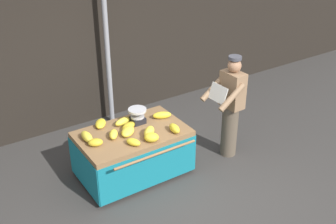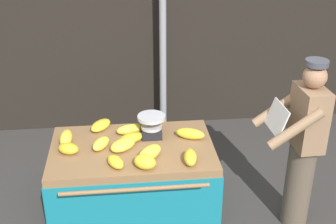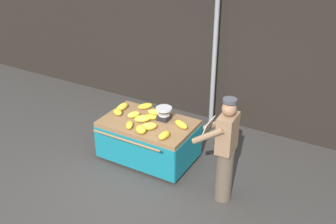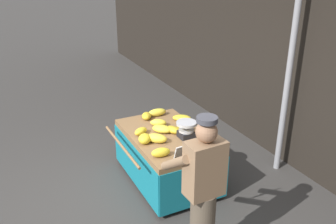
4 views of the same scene
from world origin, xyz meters
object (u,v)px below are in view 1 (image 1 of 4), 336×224
Objects in this scene: street_pole at (107,41)px; banana_bunch_7 at (149,132)px; banana_bunch_8 at (128,131)px; banana_bunch_9 at (87,137)px; banana_cart at (133,144)px; banana_bunch_10 at (101,124)px; banana_bunch_2 at (113,134)px; banana_bunch_11 at (133,142)px; banana_bunch_3 at (151,137)px; banana_bunch_0 at (174,128)px; vendor_person at (230,107)px; banana_bunch_4 at (162,115)px; banana_bunch_6 at (95,142)px; weighing_scale at (137,116)px; banana_bunch_1 at (129,126)px; banana_bunch_5 at (123,121)px.

banana_bunch_7 is at bearing -99.22° from street_pole.
banana_bunch_8 is 0.97× the size of banana_bunch_9.
banana_bunch_10 reaches higher than banana_cart.
banana_bunch_8 is (0.21, -0.04, -0.00)m from banana_bunch_2.
banana_bunch_8 is (-0.24, 0.19, -0.01)m from banana_bunch_7.
street_pole reaches higher than banana_bunch_11.
banana_bunch_3 reaches higher than banana_bunch_10.
banana_bunch_0 is 0.85× the size of banana_bunch_8.
banana_bunch_9 is at bearing 166.87° from vendor_person.
street_pole is 14.46× the size of banana_bunch_11.
banana_bunch_7 is (-0.43, -0.34, 0.01)m from banana_bunch_4.
street_pole reaches higher than banana_bunch_10.
vendor_person reaches higher than banana_bunch_2.
banana_bunch_8 is at bearing 1.71° from banana_bunch_6.
banana_bunch_7 is (0.16, -0.23, 0.27)m from banana_cart.
banana_bunch_9 is (-0.80, 0.38, -0.00)m from banana_bunch_7.
banana_bunch_10 is 2.03m from vendor_person.
banana_bunch_4 reaches higher than banana_bunch_10.
banana_bunch_0 is at bearing -59.51° from weighing_scale.
banana_bunch_3 is 0.69m from banana_bunch_4.
banana_bunch_8 is at bearing 141.49° from banana_bunch_7.
banana_bunch_7 is at bearing -96.61° from weighing_scale.
weighing_scale is (-0.26, -1.48, -0.73)m from street_pole.
banana_bunch_7 is (0.76, -0.18, 0.01)m from banana_bunch_6.
banana_bunch_6 is at bearing 166.77° from banana_bunch_7.
banana_bunch_6 is (-1.13, 0.29, -0.01)m from banana_bunch_0.
banana_bunch_11 is at bearing -124.94° from weighing_scale.
banana_bunch_2 is (-0.82, 0.35, -0.00)m from banana_bunch_0.
banana_bunch_1 reaches higher than banana_bunch_10.
vendor_person is at bearing -1.54° from banana_bunch_0.
banana_bunch_0 is 1.16m from banana_bunch_6.
banana_bunch_10 is (-0.23, 0.44, -0.01)m from banana_bunch_8.
banana_bunch_0 is at bearing 178.46° from vendor_person.
banana_bunch_0 reaches higher than banana_bunch_2.
banana_bunch_3 is at bearing -61.01° from banana_bunch_8.
banana_bunch_4 is 1.03× the size of banana_bunch_7.
vendor_person reaches higher than banana_bunch_3.
banana_bunch_0 is 0.87× the size of banana_bunch_10.
banana_bunch_5 is (-0.53, 0.61, -0.00)m from banana_bunch_0.
banana_bunch_7 reaches higher than banana_bunch_9.
banana_bunch_1 is 0.59m from banana_bunch_4.
banana_bunch_7 is 1.00× the size of banana_bunch_8.
banana_bunch_2 is 0.82× the size of banana_bunch_8.
banana_bunch_6 reaches higher than banana_bunch_1.
banana_bunch_1 is 0.15× the size of vendor_person.
banana_bunch_4 is at bearing -12.98° from weighing_scale.
banana_bunch_3 is at bearing -77.41° from banana_bunch_1.
vendor_person is (1.57, -0.37, 0.34)m from banana_cart.
banana_bunch_6 is 2.19m from vendor_person.
banana_bunch_5 is 1.26× the size of banana_bunch_11.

